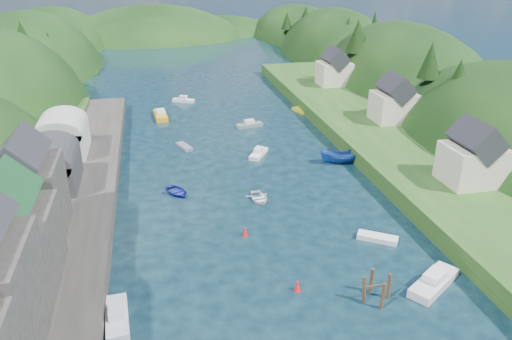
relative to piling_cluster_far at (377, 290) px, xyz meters
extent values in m
plane|color=black|center=(-6.50, 45.02, -1.08)|extent=(600.00, 600.00, 0.00)
ellipsoid|color=black|center=(-51.50, 113.02, -9.52)|extent=(44.00, 75.56, 48.19)
ellipsoid|color=black|center=(-51.50, 155.02, -7.91)|extent=(44.00, 75.56, 39.00)
ellipsoid|color=black|center=(38.50, 70.02, -9.48)|extent=(36.00, 75.56, 48.00)
ellipsoid|color=black|center=(38.50, 113.02, -8.87)|extent=(36.00, 75.56, 44.49)
ellipsoid|color=black|center=(38.50, 155.02, -7.38)|extent=(36.00, 75.56, 36.00)
ellipsoid|color=black|center=(-16.50, 165.02, -11.08)|extent=(80.00, 60.00, 44.00)
ellipsoid|color=black|center=(11.50, 175.02, -13.08)|extent=(70.00, 56.00, 36.00)
cone|color=black|center=(-45.60, 77.21, 7.60)|extent=(5.28, 5.28, 5.69)
cone|color=black|center=(-46.78, 90.76, 11.23)|extent=(4.77, 4.77, 6.55)
cone|color=black|center=(-42.56, 98.02, 7.91)|extent=(4.07, 4.07, 6.00)
cone|color=black|center=(-47.06, 109.89, 9.11)|extent=(4.56, 4.56, 8.98)
cone|color=black|center=(-49.30, 119.42, 7.03)|extent=(4.75, 4.75, 5.56)
cone|color=black|center=(-47.31, 131.66, 7.76)|extent=(4.27, 4.27, 6.97)
cone|color=black|center=(30.25, 36.88, 9.31)|extent=(5.29, 5.29, 7.53)
cone|color=black|center=(28.98, 43.92, 11.54)|extent=(4.07, 4.07, 6.27)
cone|color=black|center=(35.55, 53.63, 7.34)|extent=(3.40, 3.40, 6.30)
cone|color=black|center=(35.90, 66.80, 10.22)|extent=(4.94, 4.94, 8.54)
cone|color=black|center=(27.28, 72.12, 11.55)|extent=(5.25, 5.25, 7.17)
cone|color=black|center=(36.65, 84.11, 11.50)|extent=(3.36, 3.36, 8.24)
cone|color=black|center=(35.32, 97.63, 9.30)|extent=(4.57, 4.57, 6.46)
cone|color=black|center=(34.03, 116.76, 7.89)|extent=(3.59, 3.59, 6.06)
cone|color=black|center=(31.57, 124.50, 10.26)|extent=(4.14, 4.14, 5.50)
cone|color=black|center=(28.04, 134.09, 7.43)|extent=(3.83, 3.83, 5.72)
cube|color=#2D2B28|center=(-30.50, 15.02, -0.08)|extent=(12.00, 110.00, 2.00)
cube|color=#2D2B28|center=(-32.50, 7.02, 4.42)|extent=(8.00, 9.00, 7.00)
cube|color=#2D2B28|center=(-32.50, 16.02, 4.92)|extent=(7.00, 8.00, 8.00)
cube|color=black|center=(-32.50, 16.02, 9.76)|extent=(5.15, 8.32, 5.15)
cube|color=#2D2D30|center=(-32.50, 28.02, 2.92)|extent=(7.00, 9.00, 4.00)
cylinder|color=#2D2D30|center=(-32.50, 28.02, 4.92)|extent=(7.00, 9.00, 7.00)
cube|color=#B2B2A8|center=(-32.50, 40.02, 2.92)|extent=(7.00, 9.00, 4.00)
cylinder|color=#B2B2A8|center=(-32.50, 40.02, 4.92)|extent=(7.00, 9.00, 7.00)
cube|color=#234719|center=(18.50, 35.02, 0.12)|extent=(16.00, 120.00, 2.40)
cube|color=beige|center=(20.50, 17.02, 3.82)|extent=(7.00, 6.00, 5.00)
cube|color=black|center=(20.50, 17.02, 7.16)|extent=(5.15, 6.24, 5.15)
cube|color=beige|center=(22.50, 43.02, 3.82)|extent=(7.00, 6.00, 5.00)
cube|color=black|center=(22.50, 43.02, 7.16)|extent=(5.15, 6.24, 5.15)
cube|color=beige|center=(21.50, 70.02, 3.82)|extent=(7.00, 6.00, 5.00)
cube|color=black|center=(21.50, 70.02, 7.16)|extent=(5.15, 6.24, 5.15)
cylinder|color=#382314|center=(1.24, 0.00, -0.03)|extent=(0.32, 0.32, 3.30)
cylinder|color=#382314|center=(0.00, 1.24, -0.03)|extent=(0.32, 0.32, 3.30)
cylinder|color=#382314|center=(-1.24, 0.00, -0.03)|extent=(0.32, 0.32, 3.30)
cylinder|color=#382314|center=(0.00, -1.24, -0.03)|extent=(0.32, 0.32, 3.30)
cylinder|color=#382314|center=(0.00, 0.00, 0.54)|extent=(2.97, 0.16, 0.16)
cone|color=red|center=(-6.76, 2.87, -0.63)|extent=(0.70, 0.70, 0.90)
sphere|color=red|center=(-6.76, 2.87, -0.13)|extent=(0.30, 0.30, 0.30)
cone|color=red|center=(-9.71, 13.89, -0.63)|extent=(0.70, 0.70, 0.90)
sphere|color=red|center=(-9.71, 13.89, -0.13)|extent=(0.30, 0.30, 0.30)
cube|color=#C9C917|center=(10.50, 58.75, -0.81)|extent=(2.88, 4.60, 0.61)
imported|color=navy|center=(-16.64, 26.38, -0.79)|extent=(4.67, 5.21, 0.89)
cube|color=gold|center=(-17.49, 60.91, -0.66)|extent=(2.69, 6.81, 0.93)
cube|color=silver|center=(-17.49, 60.91, 0.20)|extent=(1.71, 2.44, 0.70)
cube|color=silver|center=(-12.27, 71.34, -0.79)|extent=(4.85, 3.36, 0.65)
cube|color=silver|center=(-12.27, 71.34, -0.08)|extent=(1.92, 1.66, 0.70)
imported|color=#1C499D|center=(8.38, 31.73, -0.06)|extent=(6.44, 3.60, 2.35)
imported|color=white|center=(-6.25, 22.25, -0.79)|extent=(3.32, 4.44, 0.88)
cube|color=silver|center=(6.36, 0.70, -0.67)|extent=(6.70, 5.52, 0.93)
cube|color=silver|center=(6.36, 0.70, 0.19)|extent=(2.77, 2.56, 0.70)
cube|color=silver|center=(-23.50, 2.01, -0.72)|extent=(2.33, 5.93, 0.81)
cube|color=silver|center=(-23.50, 2.01, 0.08)|extent=(1.48, 2.12, 0.70)
cube|color=slate|center=(-1.58, 51.74, -0.77)|extent=(5.17, 2.65, 0.69)
cube|color=silver|center=(-1.58, 51.74, -0.04)|extent=(1.93, 1.48, 0.70)
cube|color=white|center=(-2.98, 37.47, -0.78)|extent=(3.90, 4.93, 0.67)
cube|color=silver|center=(-2.98, 37.47, -0.06)|extent=(1.84, 2.02, 0.70)
cube|color=slate|center=(-14.32, 43.31, -0.83)|extent=(2.68, 4.20, 0.56)
cube|color=silver|center=(4.68, 9.78, -0.80)|extent=(4.53, 3.70, 0.62)
camera|label=1|loc=(-18.86, -34.64, 28.74)|focal=35.00mm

